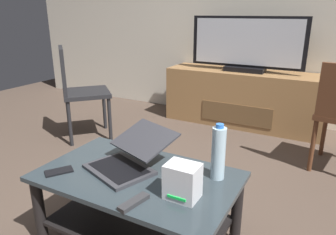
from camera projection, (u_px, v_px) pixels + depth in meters
The scene contains 11 objects.
ground_plane at pixel (134, 219), 1.99m from camera, with size 7.68×7.68×0.00m, color #4C3D33.
coffee_table at pixel (138, 197), 1.69m from camera, with size 1.03×0.62×0.44m.
media_cabinet at pixel (243, 98), 3.59m from camera, with size 1.72×0.50×0.61m.
television at pixel (247, 46), 3.38m from camera, with size 1.23×0.20×0.58m.
side_chair at pixel (77, 88), 3.12m from camera, with size 0.62×0.62×0.92m.
laptop at pixel (129, 157), 1.70m from camera, with size 0.46×0.51×0.19m.
router_box at pixel (183, 181), 1.42m from camera, with size 0.15×0.12×0.16m.
water_bottle_near at pixel (218, 153), 1.56m from camera, with size 0.07×0.07×0.29m.
cell_phone at pixel (59, 171), 1.66m from camera, with size 0.07×0.14×0.01m, color black.
tv_remote at pixel (134, 202), 1.39m from camera, with size 0.04×0.16×0.02m, color #2D2D30.
soundbar_remote at pixel (184, 168), 1.69m from camera, with size 0.04×0.16×0.02m, color #99999E.
Camera 1 is at (0.99, -1.38, 1.24)m, focal length 33.84 mm.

